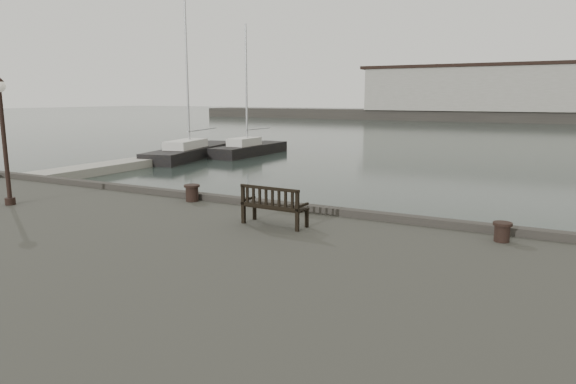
% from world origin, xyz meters
% --- Properties ---
extents(ground, '(400.00, 400.00, 0.00)m').
position_xyz_m(ground, '(0.00, 0.00, 0.00)').
color(ground, black).
rests_on(ground, ground).
extents(pontoon, '(2.00, 24.00, 0.50)m').
position_xyz_m(pontoon, '(-20.00, 10.00, 0.25)').
color(pontoon, '#A5A399').
rests_on(pontoon, ground).
extents(breakwater, '(140.00, 9.50, 12.20)m').
position_xyz_m(breakwater, '(-4.56, 92.00, 4.30)').
color(breakwater, '#383530').
rests_on(breakwater, ground).
extents(bench, '(1.61, 0.63, 0.91)m').
position_xyz_m(bench, '(-1.13, -1.87, 1.85)').
color(bench, black).
rests_on(bench, quay).
extents(bollard_left, '(0.54, 0.54, 0.48)m').
position_xyz_m(bollard_left, '(-4.63, -0.50, 1.80)').
color(bollard_left, black).
rests_on(bollard_left, quay).
extents(bollard_right, '(0.51, 0.51, 0.41)m').
position_xyz_m(bollard_right, '(3.72, -0.83, 1.76)').
color(bollard_right, black).
rests_on(bollard_right, quay).
extents(lamp_post, '(0.36, 0.36, 3.54)m').
position_xyz_m(lamp_post, '(-8.80, -3.29, 3.83)').
color(lamp_post, black).
rests_on(lamp_post, quay).
extents(yacht_b, '(4.94, 11.90, 15.14)m').
position_xyz_m(yacht_b, '(-20.13, 19.06, 0.25)').
color(yacht_b, black).
rests_on(yacht_b, ground).
extents(yacht_d, '(2.25, 8.29, 10.59)m').
position_xyz_m(yacht_d, '(-17.23, 22.59, 0.23)').
color(yacht_d, black).
rests_on(yacht_d, ground).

